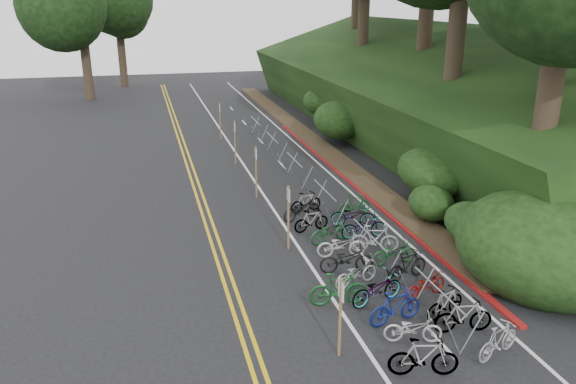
% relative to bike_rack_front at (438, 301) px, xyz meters
% --- Properties ---
extents(ground, '(120.00, 120.00, 0.00)m').
position_rel_bike_rack_front_xyz_m(ground, '(-3.30, 1.31, -0.90)').
color(ground, black).
rests_on(ground, ground).
extents(road_markings, '(7.47, 80.00, 0.01)m').
position_rel_bike_rack_front_xyz_m(road_markings, '(-2.66, 11.40, -0.90)').
color(road_markings, gold).
rests_on(road_markings, ground).
extents(red_curb, '(0.25, 28.00, 0.10)m').
position_rel_bike_rack_front_xyz_m(red_curb, '(2.40, 13.31, -0.85)').
color(red_curb, maroon).
rests_on(red_curb, ground).
extents(embankment, '(14.30, 48.14, 9.11)m').
position_rel_bike_rack_front_xyz_m(embankment, '(9.66, 20.34, 1.66)').
color(embankment, black).
rests_on(embankment, ground).
extents(bike_rack_front, '(1.18, 2.84, 1.26)m').
position_rel_bike_rack_front_xyz_m(bike_rack_front, '(0.00, 0.00, 0.00)').
color(bike_rack_front, gray).
rests_on(bike_rack_front, ground).
extents(bike_racks_rest, '(1.14, 23.00, 1.17)m').
position_rel_bike_rack_front_xyz_m(bike_racks_rest, '(-0.30, 14.31, -0.05)').
color(bike_racks_rest, gray).
rests_on(bike_racks_rest, ground).
extents(signpost_near, '(0.08, 0.40, 2.27)m').
position_rel_bike_rack_front_xyz_m(signpost_near, '(-3.10, -0.51, 0.40)').
color(signpost_near, brown).
rests_on(signpost_near, ground).
extents(signposts_rest, '(0.08, 18.40, 2.50)m').
position_rel_bike_rack_front_xyz_m(signposts_rest, '(-2.70, 15.31, 0.53)').
color(signposts_rest, brown).
rests_on(signposts_rest, ground).
extents(bike_front, '(0.73, 1.88, 1.10)m').
position_rel_bike_rack_front_xyz_m(bike_front, '(-2.25, 1.95, -0.35)').
color(bike_front, '#144C1E').
rests_on(bike_front, ground).
extents(bike_valet, '(3.44, 13.40, 1.09)m').
position_rel_bike_rack_front_xyz_m(bike_valet, '(-0.38, 3.96, -0.42)').
color(bike_valet, slate).
rests_on(bike_valet, ground).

